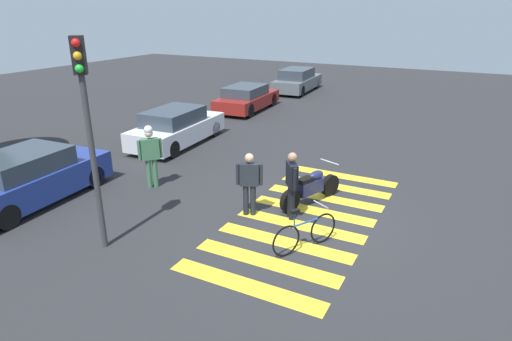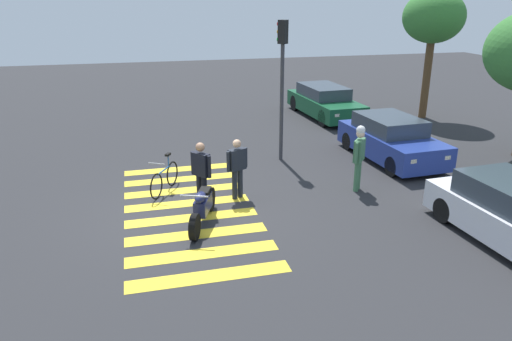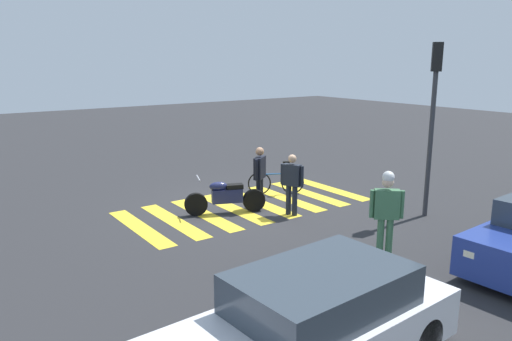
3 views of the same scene
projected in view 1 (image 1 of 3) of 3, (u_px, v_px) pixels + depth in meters
ground_plane at (307, 218)px, 10.71m from camera, size 60.00×60.00×0.00m
police_motorcycle at (311, 188)px, 11.34m from camera, size 2.06×1.01×1.02m
leaning_bicycle at (305, 233)px, 9.19m from camera, size 1.52×0.87×1.01m
officer_on_foot at (249, 181)px, 10.55m from camera, size 0.37×0.60×1.62m
officer_by_motorcycle at (292, 181)px, 10.37m from camera, size 0.56×0.45×1.70m
pedestrian_bystander at (150, 152)px, 12.16m from camera, size 0.54×0.48×1.84m
crosswalk_stripes at (307, 217)px, 10.71m from camera, size 6.75×3.19×0.01m
car_blue_hatchback at (30, 178)px, 11.41m from camera, size 4.21×2.02×1.40m
car_white_van at (177, 127)px, 16.24m from camera, size 4.37×1.95×1.38m
car_maroon_wagon at (247, 98)px, 21.69m from camera, size 4.33×2.03×1.25m
car_grey_coupe at (297, 81)px, 26.47m from camera, size 4.62×2.01×1.41m
traffic_light_pole at (87, 114)px, 8.38m from camera, size 0.35×0.34×4.40m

